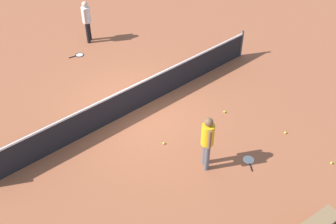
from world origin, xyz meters
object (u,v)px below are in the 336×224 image
object	(u,v)px
tennis_ball_by_net	(285,133)
tennis_ball_baseline	(332,163)
player_far_side	(87,18)
tennis_ball_near_player	(225,112)
tennis_racket_far_player	(79,55)
player_near_side	(207,139)
tennis_racket_near_player	(249,161)
tennis_ball_midcourt	(164,143)

from	to	relation	value
tennis_ball_by_net	tennis_ball_baseline	distance (m)	1.59
player_far_side	tennis_ball_near_player	world-z (taller)	player_far_side
tennis_racket_far_player	tennis_ball_baseline	size ratio (longest dim) A/B	9.13
tennis_ball_by_net	tennis_ball_near_player	bearing A→B (deg)	109.56
player_near_side	tennis_racket_near_player	world-z (taller)	player_near_side
player_near_side	tennis_racket_near_player	size ratio (longest dim) A/B	2.98
player_far_side	tennis_ball_by_net	world-z (taller)	player_far_side
player_near_side	player_far_side	bearing A→B (deg)	80.75
tennis_racket_far_player	tennis_ball_midcourt	world-z (taller)	tennis_ball_midcourt
tennis_ball_midcourt	tennis_ball_near_player	bearing A→B (deg)	-4.08
player_far_side	tennis_racket_near_player	bearing A→B (deg)	-91.62
tennis_ball_baseline	tennis_racket_near_player	bearing A→B (deg)	136.43
tennis_ball_near_player	tennis_ball_baseline	bearing A→B (deg)	-79.97
tennis_racket_far_player	tennis_ball_baseline	world-z (taller)	tennis_ball_baseline
tennis_racket_near_player	tennis_ball_near_player	bearing A→B (deg)	61.26
tennis_ball_near_player	tennis_ball_midcourt	world-z (taller)	same
player_near_side	tennis_ball_midcourt	distance (m)	1.73
tennis_racket_far_player	tennis_ball_near_player	bearing A→B (deg)	-74.32
tennis_racket_near_player	tennis_ball_midcourt	xyz separation A→B (m)	(-1.36, 2.05, 0.02)
tennis_racket_near_player	tennis_racket_far_player	bearing A→B (deg)	94.78
tennis_ball_midcourt	tennis_racket_near_player	bearing A→B (deg)	-56.54
tennis_racket_near_player	tennis_ball_baseline	xyz separation A→B (m)	(1.64, -1.56, 0.02)
player_near_side	tennis_ball_midcourt	world-z (taller)	player_near_side
tennis_racket_far_player	tennis_ball_by_net	size ratio (longest dim) A/B	9.13
tennis_racket_far_player	tennis_ball_by_net	bearing A→B (deg)	-73.39
player_near_side	tennis_racket_far_player	world-z (taller)	player_near_side
tennis_ball_near_player	tennis_ball_by_net	bearing A→B (deg)	-70.44
tennis_racket_far_player	tennis_ball_baseline	xyz separation A→B (m)	(2.30, -9.48, 0.02)
player_near_side	tennis_ball_baseline	distance (m)	3.62
tennis_ball_near_player	tennis_ball_baseline	xyz separation A→B (m)	(0.61, -3.44, 0.00)
tennis_racket_far_player	tennis_ball_baseline	distance (m)	9.76
tennis_ball_near_player	tennis_ball_midcourt	xyz separation A→B (m)	(-2.39, 0.17, 0.00)
tennis_racket_near_player	tennis_ball_by_net	distance (m)	1.69
tennis_ball_near_player	tennis_ball_midcourt	size ratio (longest dim) A/B	1.00
tennis_ball_midcourt	player_near_side	bearing A→B (deg)	-77.48
tennis_racket_near_player	tennis_ball_midcourt	bearing A→B (deg)	123.46
player_near_side	tennis_ball_near_player	xyz separation A→B (m)	(2.08, 1.22, -0.98)
tennis_ball_midcourt	tennis_ball_baseline	size ratio (longest dim) A/B	1.00
tennis_ball_near_player	player_near_side	bearing A→B (deg)	-149.56
tennis_ball_near_player	tennis_ball_midcourt	bearing A→B (deg)	175.92
player_far_side	tennis_ball_midcourt	world-z (taller)	player_far_side
player_near_side	player_far_side	xyz separation A→B (m)	(1.29, 7.92, 0.00)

